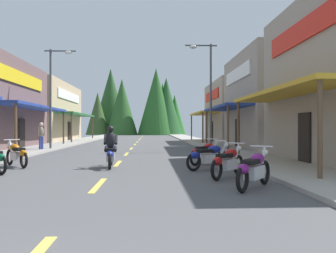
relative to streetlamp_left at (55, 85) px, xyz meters
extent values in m
cube|color=#4C4C4F|center=(4.94, 5.22, -4.33)|extent=(9.66, 84.99, 0.10)
cube|color=#9E9991|center=(-1.27, 5.22, -4.22)|extent=(2.75, 84.99, 0.12)
cube|color=#9E9991|center=(11.15, 5.22, -4.22)|extent=(2.75, 84.99, 0.12)
cube|color=#E0C64C|center=(4.94, -14.63, -4.27)|extent=(0.16, 2.40, 0.01)
cube|color=#E0C64C|center=(4.94, -9.05, -4.27)|extent=(0.16, 2.40, 0.01)
cube|color=#E0C64C|center=(4.94, -3.74, -4.27)|extent=(0.16, 2.40, 0.01)
cube|color=#E0C64C|center=(4.94, 1.45, -4.27)|extent=(0.16, 2.40, 0.01)
cube|color=#E0C64C|center=(4.94, 7.35, -4.27)|extent=(0.16, 2.40, 0.01)
cube|color=#E0C64C|center=(4.94, 12.75, -4.27)|extent=(0.16, 2.40, 0.01)
cube|color=#E0C64C|center=(4.94, 19.14, -4.27)|extent=(0.16, 2.40, 0.01)
cube|color=#E0C64C|center=(4.94, 24.51, -4.27)|extent=(0.16, 2.40, 0.01)
cube|color=#E0C64C|center=(4.94, 30.72, -4.27)|extent=(0.16, 2.40, 0.01)
cube|color=#E0C64C|center=(4.94, 36.67, -4.27)|extent=(0.16, 2.40, 0.01)
cube|color=navy|center=(-1.74, 1.29, -1.38)|extent=(1.80, 11.24, 0.16)
cylinder|color=brown|center=(-1.04, -4.13, -2.87)|extent=(0.14, 0.14, 2.82)
cylinder|color=brown|center=(-1.04, 6.71, -2.87)|extent=(0.14, 0.14, 2.82)
cube|color=yellow|center=(-2.58, 1.29, 0.57)|extent=(0.10, 8.74, 0.90)
cube|color=black|center=(-2.60, 1.29, -3.23)|extent=(0.08, 1.10, 2.10)
cube|color=tan|center=(-7.14, 15.85, -1.15)|extent=(8.99, 13.97, 6.26)
cube|color=#236033|center=(-1.74, 15.85, -1.38)|extent=(1.80, 12.58, 0.16)
cylinder|color=brown|center=(-1.04, 9.76, -2.87)|extent=(0.14, 0.14, 2.82)
cylinder|color=brown|center=(-1.04, 21.94, -2.87)|extent=(0.14, 0.14, 2.82)
cube|color=white|center=(-2.58, 15.85, 0.60)|extent=(0.10, 9.78, 0.90)
cube|color=black|center=(-2.60, 15.85, -3.23)|extent=(0.08, 1.10, 2.10)
cube|color=gold|center=(11.62, -9.89, -1.38)|extent=(1.80, 9.58, 0.16)
cylinder|color=brown|center=(10.92, -14.48, -2.87)|extent=(0.14, 0.14, 2.82)
cylinder|color=brown|center=(10.92, -5.29, -2.87)|extent=(0.14, 0.14, 2.82)
cube|color=red|center=(12.46, -9.89, 1.16)|extent=(0.10, 7.45, 0.90)
cube|color=black|center=(12.48, -9.89, -3.23)|extent=(0.08, 1.10, 2.10)
cube|color=gray|center=(15.68, 1.36, -0.90)|extent=(6.31, 9.58, 6.76)
cube|color=navy|center=(11.62, 1.36, -1.38)|extent=(1.80, 8.62, 0.16)
cylinder|color=brown|center=(10.92, -2.75, -2.87)|extent=(0.14, 0.14, 2.82)
cylinder|color=brown|center=(10.92, 5.48, -2.87)|extent=(0.14, 0.14, 2.82)
cube|color=white|center=(12.46, 1.36, 0.99)|extent=(0.10, 6.71, 0.90)
cube|color=black|center=(12.48, 1.36, -3.23)|extent=(0.08, 1.10, 2.10)
cube|color=gray|center=(15.57, 12.14, -1.26)|extent=(6.10, 10.35, 6.05)
cube|color=gold|center=(11.62, 12.14, -1.38)|extent=(1.80, 9.31, 0.16)
cylinder|color=brown|center=(10.92, 7.68, -2.87)|extent=(0.14, 0.14, 2.82)
cylinder|color=brown|center=(10.92, 16.59, -2.87)|extent=(0.14, 0.14, 2.82)
cube|color=red|center=(12.46, 12.14, 0.44)|extent=(0.10, 7.24, 0.90)
cube|color=black|center=(12.48, 12.14, -3.23)|extent=(0.08, 1.10, 2.10)
cylinder|color=#474C51|center=(-0.29, 0.00, -0.96)|extent=(0.14, 0.14, 6.65)
cylinder|color=#474C51|center=(0.34, 0.00, 2.27)|extent=(2.06, 0.10, 0.10)
ellipsoid|color=silver|center=(0.86, 0.00, 2.17)|extent=(0.50, 0.30, 0.24)
cylinder|color=#474C51|center=(10.17, -1.07, -0.85)|extent=(0.14, 0.14, 6.87)
cylinder|color=#474C51|center=(9.54, -1.07, 2.49)|extent=(2.06, 0.10, 0.10)
ellipsoid|color=silver|center=(9.02, -1.07, 2.39)|extent=(0.50, 0.30, 0.24)
torus|color=black|center=(9.32, -14.69, -3.96)|extent=(0.46, 0.57, 0.64)
torus|color=black|center=(8.42, -15.89, -3.96)|extent=(0.46, 0.57, 0.64)
cube|color=silver|center=(8.87, -15.29, -3.88)|extent=(0.64, 0.73, 0.32)
ellipsoid|color=#721972|center=(8.99, -15.13, -3.56)|extent=(0.59, 0.64, 0.28)
cube|color=black|center=(8.72, -15.49, -3.60)|extent=(0.58, 0.65, 0.12)
ellipsoid|color=#721972|center=(8.45, -15.85, -3.73)|extent=(0.46, 0.50, 0.24)
cylinder|color=silver|center=(9.24, -14.80, -3.63)|extent=(0.27, 0.33, 0.71)
cylinder|color=silver|center=(9.17, -14.89, -3.26)|extent=(0.50, 0.39, 0.04)
sphere|color=white|center=(9.34, -14.67, -3.43)|extent=(0.16, 0.16, 0.16)
torus|color=black|center=(9.09, -12.79, -3.96)|extent=(0.47, 0.57, 0.64)
torus|color=black|center=(8.17, -13.98, -3.96)|extent=(0.47, 0.57, 0.64)
cube|color=silver|center=(8.63, -13.38, -3.88)|extent=(0.65, 0.73, 0.32)
ellipsoid|color=#A51414|center=(8.75, -13.23, -3.56)|extent=(0.60, 0.64, 0.28)
cube|color=black|center=(8.48, -13.58, -3.60)|extent=(0.59, 0.65, 0.12)
ellipsoid|color=#A51414|center=(8.20, -13.94, -3.73)|extent=(0.46, 0.50, 0.24)
cylinder|color=silver|center=(9.01, -12.89, -3.63)|extent=(0.27, 0.33, 0.71)
cylinder|color=silver|center=(8.93, -12.99, -3.26)|extent=(0.50, 0.40, 0.04)
sphere|color=white|center=(9.10, -12.77, -3.43)|extent=(0.16, 0.16, 0.16)
torus|color=black|center=(9.06, -10.96, -3.96)|extent=(0.60, 0.42, 0.64)
torus|color=black|center=(7.78, -11.75, -3.96)|extent=(0.60, 0.42, 0.64)
cube|color=silver|center=(8.42, -11.36, -3.88)|extent=(0.74, 0.61, 0.32)
ellipsoid|color=navy|center=(8.59, -11.25, -3.56)|extent=(0.64, 0.57, 0.28)
cube|color=black|center=(8.21, -11.49, -3.60)|extent=(0.66, 0.55, 0.12)
ellipsoid|color=navy|center=(7.83, -11.72, -3.73)|extent=(0.50, 0.44, 0.24)
cylinder|color=silver|center=(8.95, -11.03, -3.63)|extent=(0.35, 0.25, 0.71)
cylinder|color=silver|center=(8.85, -11.09, -3.26)|extent=(0.35, 0.53, 0.04)
sphere|color=white|center=(9.08, -10.94, -3.43)|extent=(0.16, 0.16, 0.16)
torus|color=black|center=(9.07, -8.96, -3.96)|extent=(0.51, 0.54, 0.64)
torus|color=black|center=(8.04, -10.05, -3.96)|extent=(0.51, 0.54, 0.64)
cube|color=silver|center=(8.55, -9.51, -3.88)|extent=(0.68, 0.70, 0.32)
ellipsoid|color=#A51414|center=(8.69, -9.36, -3.56)|extent=(0.62, 0.63, 0.28)
cube|color=black|center=(8.38, -9.69, -3.60)|extent=(0.61, 0.63, 0.12)
ellipsoid|color=#A51414|center=(8.08, -10.02, -3.73)|extent=(0.48, 0.49, 0.24)
cylinder|color=silver|center=(8.98, -9.05, -3.63)|extent=(0.30, 0.31, 0.71)
cylinder|color=silver|center=(8.90, -9.14, -3.26)|extent=(0.47, 0.44, 0.04)
sphere|color=white|center=(9.09, -8.94, -3.43)|extent=(0.16, 0.16, 0.16)
torus|color=black|center=(1.57, -12.40, -3.96)|extent=(0.53, 0.51, 0.64)
ellipsoid|color=#0C5933|center=(1.53, -12.36, -3.73)|extent=(0.48, 0.48, 0.24)
torus|color=black|center=(0.68, -9.41, -3.96)|extent=(0.48, 0.56, 0.64)
torus|color=black|center=(1.63, -10.58, -3.96)|extent=(0.48, 0.56, 0.64)
cube|color=silver|center=(1.15, -9.99, -3.88)|extent=(0.66, 0.72, 0.32)
ellipsoid|color=#BF660C|center=(1.03, -9.84, -3.56)|extent=(0.60, 0.64, 0.28)
cube|color=black|center=(1.31, -10.19, -3.60)|extent=(0.60, 0.64, 0.12)
ellipsoid|color=#BF660C|center=(1.60, -10.54, -3.73)|extent=(0.46, 0.49, 0.24)
cylinder|color=silver|center=(0.76, -9.52, -3.63)|extent=(0.28, 0.33, 0.71)
cylinder|color=silver|center=(0.84, -9.61, -3.26)|extent=(0.49, 0.41, 0.04)
sphere|color=white|center=(0.66, -9.39, -3.43)|extent=(0.16, 0.16, 0.16)
torus|color=black|center=(4.74, -9.70, -3.96)|extent=(0.15, 0.65, 0.64)
torus|color=black|center=(4.85, -11.19, -3.96)|extent=(0.15, 0.65, 0.64)
cube|color=silver|center=(4.80, -10.44, -3.88)|extent=(0.33, 0.72, 0.32)
ellipsoid|color=navy|center=(4.78, -10.24, -3.56)|extent=(0.36, 0.58, 0.28)
cube|color=black|center=(4.81, -10.69, -3.60)|extent=(0.32, 0.62, 0.12)
ellipsoid|color=navy|center=(4.85, -11.14, -3.73)|extent=(0.27, 0.46, 0.24)
cylinder|color=silver|center=(4.75, -9.82, -3.63)|extent=(0.09, 0.37, 0.71)
cylinder|color=silver|center=(4.76, -9.94, -3.26)|extent=(0.60, 0.08, 0.04)
sphere|color=white|center=(4.74, -9.67, -3.43)|extent=(0.16, 0.16, 0.16)
ellipsoid|color=black|center=(4.81, -10.59, -3.23)|extent=(0.41, 0.41, 0.64)
sphere|color=black|center=(4.80, -10.54, -2.83)|extent=(0.24, 0.24, 0.24)
cylinder|color=black|center=(4.63, -10.44, -3.58)|extent=(0.17, 0.43, 0.24)
cylinder|color=black|center=(4.58, -10.31, -3.23)|extent=(0.14, 0.51, 0.40)
cylinder|color=black|center=(4.95, -10.41, -3.58)|extent=(0.17, 0.43, 0.24)
cylinder|color=black|center=(4.99, -10.28, -3.23)|extent=(0.14, 0.51, 0.40)
cylinder|color=#333F8C|center=(-0.67, -0.98, -3.82)|extent=(0.14, 0.14, 0.91)
cylinder|color=#333F8C|center=(-0.58, -0.82, -3.82)|extent=(0.14, 0.14, 0.91)
ellipsoid|color=#726659|center=(-0.63, -0.90, -3.05)|extent=(0.40, 0.44, 0.65)
cylinder|color=#726659|center=(-0.74, -1.11, -3.01)|extent=(0.09, 0.09, 0.61)
cylinder|color=#726659|center=(-0.51, -0.69, -3.01)|extent=(0.09, 0.09, 0.61)
sphere|color=beige|center=(-0.63, -0.90, -2.59)|extent=(0.25, 0.25, 0.25)
cone|color=#275423|center=(0.67, 47.00, 1.22)|extent=(6.16, 6.16, 11.01)
cone|color=#266323|center=(11.30, 51.21, -0.14)|extent=(4.64, 4.64, 8.28)
cone|color=#316423|center=(8.80, 50.51, 1.03)|extent=(5.94, 5.94, 10.61)
cone|color=#264D23|center=(-1.96, 50.93, 2.52)|extent=(7.62, 7.62, 13.61)
cone|color=#255823|center=(7.37, 46.71, 2.26)|extent=(7.32, 7.32, 13.08)
cone|color=#304C23|center=(-4.12, 47.47, -0.11)|extent=(4.67, 4.67, 8.34)
cone|color=#215023|center=(9.39, 47.29, 1.40)|extent=(6.36, 6.36, 11.36)
camera|label=1|loc=(6.30, -24.12, -2.76)|focal=38.65mm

